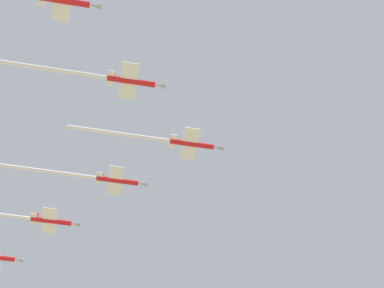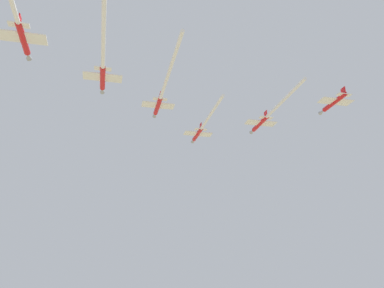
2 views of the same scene
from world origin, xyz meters
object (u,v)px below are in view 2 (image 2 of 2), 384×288
object	(u,v)px
jet_port_inner	(163,91)
jet_center_rear	(17,18)
jet_starboard_outer	(334,103)
jet_starboard_inner	(268,115)
jet_lead	(202,127)
jet_port_outer	(103,61)

from	to	relation	value
jet_port_inner	jet_center_rear	xyz separation A→B (m)	(30.24, 24.77, -2.18)
jet_port_inner	jet_starboard_outer	xyz separation A→B (m)	(-44.12, 6.89, -1.11)
jet_starboard_inner	jet_starboard_outer	world-z (taller)	jet_starboard_outer
jet_starboard_outer	jet_starboard_inner	bearing A→B (deg)	149.78
jet_lead	jet_starboard_outer	distance (m)	37.74
jet_port_outer	jet_starboard_outer	distance (m)	59.57
jet_port_inner	jet_starboard_outer	distance (m)	44.67
jet_lead	jet_center_rear	world-z (taller)	jet_lead
jet_starboard_inner	jet_port_outer	world-z (taller)	jet_port_outer
jet_lead	jet_port_inner	xyz separation A→B (m)	(15.27, 17.44, 1.24)
jet_starboard_inner	jet_center_rear	size ratio (longest dim) A/B	0.98
jet_lead	jet_port_outer	bearing A→B (deg)	-133.37
jet_port_outer	jet_starboard_outer	bearing A→B (deg)	7.48
jet_starboard_inner	jet_port_outer	bearing A→B (deg)	-159.74
jet_lead	jet_port_outer	world-z (taller)	jet_lead
jet_starboard_inner	jet_center_rear	bearing A→B (deg)	-154.18
jet_lead	jet_starboard_inner	bearing A→B (deg)	-45.27
jet_port_inner	jet_starboard_outer	world-z (taller)	jet_port_inner
jet_starboard_outer	jet_center_rear	size ratio (longest dim) A/B	0.35
jet_port_outer	jet_starboard_outer	world-z (taller)	jet_starboard_outer
jet_port_inner	jet_starboard_inner	world-z (taller)	jet_port_inner
jet_port_inner	jet_port_outer	world-z (taller)	jet_port_inner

